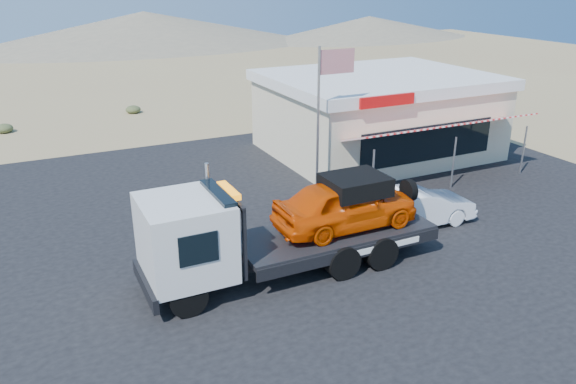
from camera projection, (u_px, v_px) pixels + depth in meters
name	position (u px, v px, depth m)	size (l,w,h in m)	color
ground	(250.00, 278.00, 16.64)	(120.00, 120.00, 0.00)	#997E57
asphalt_lot	(270.00, 227.00, 19.97)	(32.00, 24.00, 0.02)	black
tow_truck	(285.00, 223.00, 16.48)	(8.90, 2.64, 2.97)	black
white_sedan	(418.00, 207.00, 19.92)	(1.45, 4.17, 1.37)	white
jerky_store	(377.00, 114.00, 27.72)	(10.40, 9.97, 3.90)	beige
flagpole	(324.00, 107.00, 21.05)	(1.55, 0.10, 6.00)	#99999E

